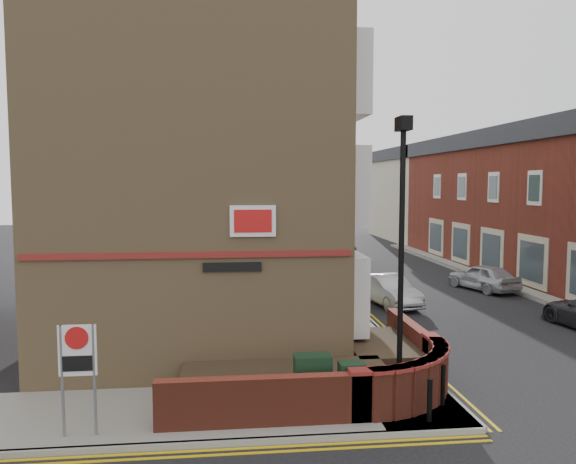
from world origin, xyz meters
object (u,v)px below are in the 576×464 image
at_px(zone_sign, 78,359).
at_px(utility_cabinet_large, 313,382).
at_px(silver_car_near, 389,290).
at_px(lamppost, 401,261).

bearing_deg(zone_sign, utility_cabinet_large, 9.69).
distance_m(utility_cabinet_large, zone_sign, 4.86).
xyz_separation_m(zone_sign, silver_car_near, (9.51, 11.29, -1.03)).
bearing_deg(lamppost, zone_sign, -173.93).
relative_size(utility_cabinet_large, silver_car_near, 0.32).
distance_m(lamppost, silver_car_near, 11.31).
xyz_separation_m(utility_cabinet_large, zone_sign, (-4.70, -0.80, 0.92)).
height_order(lamppost, utility_cabinet_large, lamppost).
bearing_deg(zone_sign, silver_car_near, 49.89).
relative_size(lamppost, zone_sign, 2.86).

